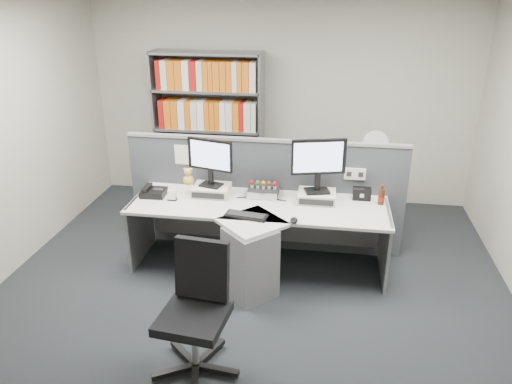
% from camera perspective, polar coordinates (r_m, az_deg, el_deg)
% --- Properties ---
extents(ground, '(5.50, 5.50, 0.00)m').
position_cam_1_polar(ground, '(4.64, -1.26, -13.67)').
color(ground, '#26292D').
rests_on(ground, ground).
extents(room_shell, '(5.04, 5.54, 2.72)m').
position_cam_1_polar(room_shell, '(3.86, -1.48, 8.24)').
color(room_shell, '#B4B1A0').
rests_on(room_shell, ground).
extents(partition, '(3.00, 0.08, 1.27)m').
position_cam_1_polar(partition, '(5.40, 1.02, -0.22)').
color(partition, '#404449').
rests_on(partition, ground).
extents(desk, '(2.60, 1.20, 0.72)m').
position_cam_1_polar(desk, '(4.90, -0.10, -5.26)').
color(desk, silver).
rests_on(desk, ground).
extents(monitor_riser_left, '(0.38, 0.31, 0.10)m').
position_cam_1_polar(monitor_riser_left, '(5.20, -5.19, 0.20)').
color(monitor_riser_left, beige).
rests_on(monitor_riser_left, desk).
extents(monitor_riser_right, '(0.38, 0.31, 0.10)m').
position_cam_1_polar(monitor_riser_right, '(5.06, 7.01, -0.53)').
color(monitor_riser_right, beige).
rests_on(monitor_riser_right, desk).
extents(monitor_left, '(0.49, 0.21, 0.50)m').
position_cam_1_polar(monitor_left, '(5.07, -5.32, 3.87)').
color(monitor_left, black).
rests_on(monitor_left, monitor_riser_left).
extents(monitor_right, '(0.54, 0.23, 0.56)m').
position_cam_1_polar(monitor_right, '(4.92, 7.22, 3.55)').
color(monitor_right, black).
rests_on(monitor_right, monitor_riser_right).
extents(desktop_pc, '(0.31, 0.28, 0.08)m').
position_cam_1_polar(desktop_pc, '(5.17, 0.87, 0.06)').
color(desktop_pc, black).
rests_on(desktop_pc, desk).
extents(figurines, '(0.29, 0.05, 0.09)m').
position_cam_1_polar(figurines, '(5.12, 0.86, 0.95)').
color(figurines, beige).
rests_on(figurines, desktop_pc).
extents(keyboard, '(0.42, 0.21, 0.03)m').
position_cam_1_polar(keyboard, '(4.70, -1.14, -2.74)').
color(keyboard, black).
rests_on(keyboard, desk).
extents(mouse, '(0.07, 0.11, 0.04)m').
position_cam_1_polar(mouse, '(4.60, 4.39, -3.28)').
color(mouse, black).
rests_on(mouse, desk).
extents(desk_phone, '(0.25, 0.23, 0.11)m').
position_cam_1_polar(desk_phone, '(5.27, -11.78, -0.00)').
color(desk_phone, black).
rests_on(desk_phone, desk).
extents(desk_calendar, '(0.09, 0.07, 0.11)m').
position_cam_1_polar(desk_calendar, '(5.12, -9.64, -0.44)').
color(desk_calendar, black).
rests_on(desk_calendar, desk).
extents(plush_toy, '(0.11, 0.11, 0.19)m').
position_cam_1_polar(plush_toy, '(5.19, -7.81, 1.63)').
color(plush_toy, gold).
rests_on(plush_toy, monitor_riser_left).
extents(speaker, '(0.18, 0.10, 0.12)m').
position_cam_1_polar(speaker, '(5.17, 12.09, -0.20)').
color(speaker, black).
rests_on(speaker, desk).
extents(cola_bottle, '(0.07, 0.07, 0.22)m').
position_cam_1_polar(cola_bottle, '(5.09, 14.25, -0.56)').
color(cola_bottle, '#3F190A').
rests_on(cola_bottle, desk).
extents(shelving_unit, '(1.41, 0.40, 2.00)m').
position_cam_1_polar(shelving_unit, '(6.56, -5.43, 6.95)').
color(shelving_unit, slate).
rests_on(shelving_unit, ground).
extents(filing_cabinet, '(0.45, 0.61, 0.70)m').
position_cam_1_polar(filing_cabinet, '(6.18, 13.00, -0.74)').
color(filing_cabinet, slate).
rests_on(filing_cabinet, ground).
extents(desk_fan, '(0.30, 0.18, 0.50)m').
position_cam_1_polar(desk_fan, '(5.95, 13.56, 5.15)').
color(desk_fan, white).
rests_on(desk_fan, filing_cabinet).
extents(office_chair, '(0.66, 0.67, 1.01)m').
position_cam_1_polar(office_chair, '(3.82, -6.85, -12.97)').
color(office_chair, silver).
rests_on(office_chair, ground).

